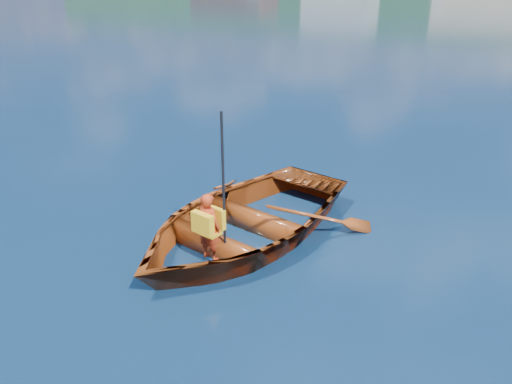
{
  "coord_description": "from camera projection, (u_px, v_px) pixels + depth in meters",
  "views": [
    {
      "loc": [
        2.76,
        -5.39,
        3.83
      ],
      "look_at": [
        -0.21,
        0.64,
        0.81
      ],
      "focal_mm": 35.0,
      "sensor_mm": 36.0,
      "label": 1
    }
  ],
  "objects": [
    {
      "name": "child_paddler",
      "position": [
        209.0,
        225.0,
        6.8
      ],
      "size": [
        0.41,
        0.39,
        2.11
      ],
      "color": "#A72E14",
      "rests_on": "ground"
    },
    {
      "name": "ground",
      "position": [
        249.0,
        263.0,
        7.09
      ],
      "size": [
        600.0,
        600.0,
        0.0
      ],
      "color": "#112A42",
      "rests_on": "ground"
    },
    {
      "name": "rowboat",
      "position": [
        243.0,
        220.0,
        7.67
      ],
      "size": [
        3.87,
        4.8,
        0.88
      ],
      "color": "brown",
      "rests_on": "ground"
    }
  ]
}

